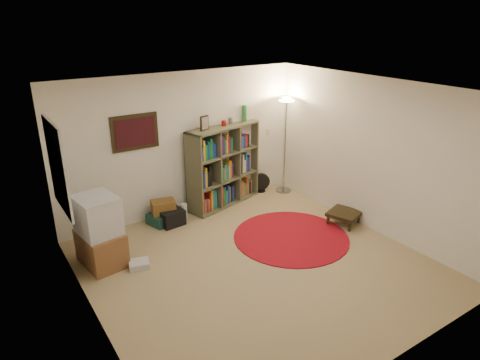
# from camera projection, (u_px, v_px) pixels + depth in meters

# --- Properties ---
(room) EXTENTS (4.54, 4.54, 2.54)m
(room) POSITION_uv_depth(u_px,v_px,m) (253.00, 184.00, 5.70)
(room) COLOR #9B845B
(room) RESTS_ON ground
(bookshelf) EXTENTS (1.56, 0.79, 1.81)m
(bookshelf) POSITION_uv_depth(u_px,v_px,m) (222.00, 167.00, 7.90)
(bookshelf) COLOR brown
(bookshelf) RESTS_ON ground
(floor_lamp) EXTENTS (0.48, 0.48, 1.92)m
(floor_lamp) POSITION_uv_depth(u_px,v_px,m) (286.00, 114.00, 8.15)
(floor_lamp) COLOR gray
(floor_lamp) RESTS_ON ground
(floor_fan) EXTENTS (0.35, 0.23, 0.39)m
(floor_fan) POSITION_uv_depth(u_px,v_px,m) (261.00, 183.00, 8.62)
(floor_fan) COLOR black
(floor_fan) RESTS_ON ground
(tv_stand) EXTENTS (0.60, 0.78, 1.05)m
(tv_stand) POSITION_uv_depth(u_px,v_px,m) (100.00, 232.00, 6.02)
(tv_stand) COLOR brown
(tv_stand) RESTS_ON ground
(dvd_box) EXTENTS (0.33, 0.30, 0.09)m
(dvd_box) POSITION_uv_depth(u_px,v_px,m) (139.00, 264.00, 6.09)
(dvd_box) COLOR silver
(dvd_box) RESTS_ON ground
(suitcase) EXTENTS (0.65, 0.51, 0.18)m
(suitcase) POSITION_uv_depth(u_px,v_px,m) (165.00, 217.00, 7.41)
(suitcase) COLOR #143831
(suitcase) RESTS_ON ground
(wicker_basket) EXTENTS (0.44, 0.36, 0.22)m
(wicker_basket) POSITION_uv_depth(u_px,v_px,m) (163.00, 207.00, 7.30)
(wicker_basket) COLOR brown
(wicker_basket) RESTS_ON suitcase
(duffel_bag) EXTENTS (0.42, 0.36, 0.27)m
(duffel_bag) POSITION_uv_depth(u_px,v_px,m) (171.00, 217.00, 7.29)
(duffel_bag) COLOR black
(duffel_bag) RESTS_ON ground
(paper_towel) EXTENTS (0.15, 0.15, 0.25)m
(paper_towel) POSITION_uv_depth(u_px,v_px,m) (184.00, 211.00, 7.55)
(paper_towel) COLOR white
(paper_towel) RESTS_ON ground
(red_rug) EXTENTS (1.86, 1.86, 0.02)m
(red_rug) POSITION_uv_depth(u_px,v_px,m) (291.00, 237.00, 6.91)
(red_rug) COLOR maroon
(red_rug) RESTS_ON ground
(side_table) EXTENTS (0.62, 0.62, 0.22)m
(side_table) POSITION_uv_depth(u_px,v_px,m) (344.00, 214.00, 7.30)
(side_table) COLOR black
(side_table) RESTS_ON ground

